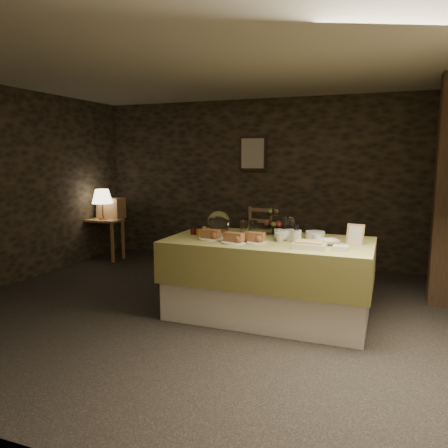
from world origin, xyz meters
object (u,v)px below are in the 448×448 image
(buffet_table, at_px, (268,272))
(chair, at_px, (256,242))
(fruit_stand, at_px, (273,223))
(table_lamp, at_px, (102,197))
(console_table, at_px, (103,227))
(wine_rack, at_px, (111,208))

(buffet_table, distance_m, chair, 1.98)
(fruit_stand, bearing_deg, table_lamp, 159.10)
(console_table, distance_m, table_lamp, 0.51)
(chair, bearing_deg, wine_rack, -166.27)
(table_lamp, height_order, chair, table_lamp)
(console_table, relative_size, wine_rack, 1.61)
(wine_rack, bearing_deg, fruit_stand, -24.43)
(table_lamp, bearing_deg, chair, 7.15)
(buffet_table, distance_m, console_table, 3.63)
(chair, bearing_deg, table_lamp, -161.10)
(table_lamp, distance_m, chair, 2.63)
(console_table, relative_size, table_lamp, 1.35)
(wine_rack, bearing_deg, console_table, -105.52)
(chair, bearing_deg, console_table, -162.33)
(console_table, height_order, table_lamp, table_lamp)
(buffet_table, distance_m, table_lamp, 3.61)
(buffet_table, relative_size, chair, 2.89)
(table_lamp, bearing_deg, fruit_stand, -20.90)
(chair, xyz_separation_m, fruit_stand, (0.65, -1.53, 0.55))
(table_lamp, relative_size, wine_rack, 1.19)
(buffet_table, relative_size, wine_rack, 5.04)
(wine_rack, height_order, fruit_stand, fruit_stand)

